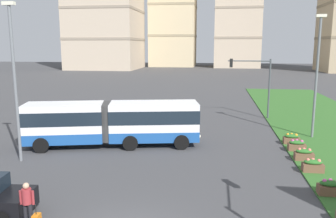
# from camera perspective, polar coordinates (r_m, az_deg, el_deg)

# --- Properties ---
(articulated_bus) EXTENTS (12.06, 5.04, 3.00)m
(articulated_bus) POSITION_cam_1_polar(r_m,az_deg,el_deg) (24.06, -9.09, -2.18)
(articulated_bus) COLOR white
(articulated_bus) RESTS_ON ground
(pedestrian_crossing) EXTENTS (0.58, 0.36, 1.74)m
(pedestrian_crossing) POSITION_cam_1_polar(r_m,az_deg,el_deg) (14.66, -22.18, -13.86)
(pedestrian_crossing) COLOR black
(pedestrian_crossing) RESTS_ON ground
(flower_planter_1) EXTENTS (1.10, 0.56, 0.74)m
(flower_planter_1) POSITION_cam_1_polar(r_m,az_deg,el_deg) (17.93, 25.18, -11.59)
(flower_planter_1) COLOR brown
(flower_planter_1) RESTS_ON grass_median
(flower_planter_2) EXTENTS (1.10, 0.56, 0.74)m
(flower_planter_2) POSITION_cam_1_polar(r_m,az_deg,el_deg) (20.62, 22.75, -8.56)
(flower_planter_2) COLOR brown
(flower_planter_2) RESTS_ON grass_median
(flower_planter_3) EXTENTS (1.10, 0.56, 0.74)m
(flower_planter_3) POSITION_cam_1_polar(r_m,az_deg,el_deg) (22.44, 21.49, -6.95)
(flower_planter_3) COLOR brown
(flower_planter_3) RESTS_ON grass_median
(flower_planter_4) EXTENTS (1.10, 0.56, 0.74)m
(flower_planter_4) POSITION_cam_1_polar(r_m,az_deg,el_deg) (24.24, 20.44, -5.62)
(flower_planter_4) COLOR brown
(flower_planter_4) RESTS_ON grass_median
(flower_planter_5) EXTENTS (1.10, 0.56, 0.74)m
(flower_planter_5) POSITION_cam_1_polar(r_m,az_deg,el_deg) (25.79, 19.67, -4.63)
(flower_planter_5) COLOR brown
(flower_planter_5) RESTS_ON grass_median
(traffic_light_far_right) EXTENTS (3.96, 0.28, 5.64)m
(traffic_light_far_right) POSITION_cam_1_polar(r_m,az_deg,el_deg) (33.49, 14.15, 5.07)
(traffic_light_far_right) COLOR #474C51
(traffic_light_far_right) RESTS_ON ground
(streetlight_left) EXTENTS (0.70, 0.28, 9.25)m
(streetlight_left) POSITION_cam_1_polar(r_m,az_deg,el_deg) (21.90, -23.96, 4.88)
(streetlight_left) COLOR slate
(streetlight_left) RESTS_ON ground
(streetlight_median) EXTENTS (0.70, 0.28, 9.02)m
(streetlight_median) POSITION_cam_1_polar(r_m,az_deg,el_deg) (27.47, 23.30, 5.62)
(streetlight_median) COLOR slate
(streetlight_median) RESTS_ON ground
(apartment_tower_centre) EXTENTS (14.39, 17.72, 35.63)m
(apartment_tower_centre) POSITION_cam_1_polar(r_m,az_deg,el_deg) (117.73, 11.35, 15.54)
(apartment_tower_centre) COLOR #C6B299
(apartment_tower_centre) RESTS_ON ground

